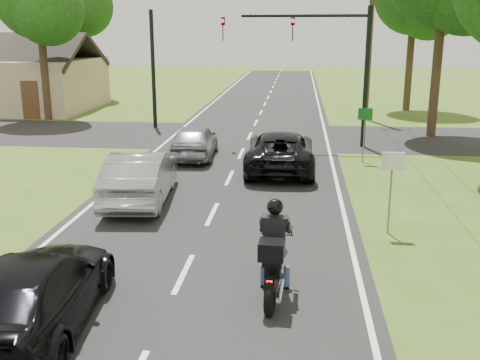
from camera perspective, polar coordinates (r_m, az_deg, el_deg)
name	(u,v)px	position (r m, az deg, el deg)	size (l,w,h in m)	color
ground	(184,274)	(12.20, -5.74, -9.48)	(140.00, 140.00, 0.00)	#395718
road	(236,165)	(21.58, -0.42, 1.57)	(8.00, 100.00, 0.01)	black
cross_road	(250,136)	(27.42, 0.98, 4.49)	(60.00, 7.00, 0.01)	black
motorcycle_rider	(274,259)	(10.90, 3.46, -8.01)	(0.66, 2.32, 2.00)	black
dark_suv	(280,151)	(20.66, 4.12, 2.99)	(2.40, 5.20, 1.45)	black
silver_sedan	(140,176)	(17.07, -10.08, 0.35)	(1.63, 4.67, 1.54)	#A9A9AD
silver_suv	(195,141)	(22.73, -4.63, 4.01)	(1.63, 4.05, 1.38)	gray
dark_car_behind	(33,292)	(10.41, -20.25, -10.63)	(1.94, 4.77, 1.38)	black
traffic_signal	(324,51)	(24.88, 8.48, 12.83)	(6.38, 0.44, 6.00)	black
signal_pole_far	(153,70)	(29.89, -8.81, 10.99)	(0.20, 0.20, 6.00)	black
utility_pole_far	(371,28)	(33.07, 13.12, 14.78)	(1.60, 0.28, 10.00)	#4B3C22
sign_white	(392,173)	(14.45, 15.18, 0.71)	(0.55, 0.07, 2.12)	slate
sign_green	(365,122)	(22.25, 12.57, 5.80)	(0.55, 0.07, 2.12)	slate
tree_left_near	(41,1)	(33.74, -19.54, 16.80)	(5.12, 4.96, 9.22)	#332316
house	(14,82)	(39.52, -22.00, 9.26)	(10.20, 8.00, 4.84)	tan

